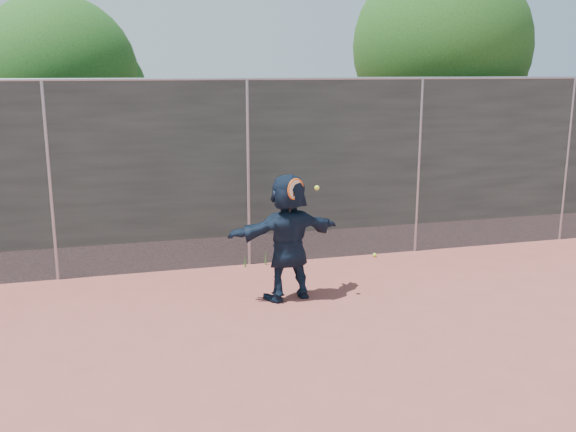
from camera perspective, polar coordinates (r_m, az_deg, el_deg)
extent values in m
plane|color=#9E4C42|center=(7.50, 2.20, -11.95)|extent=(80.00, 80.00, 0.00)
imported|color=#121F31|center=(8.86, 0.00, -1.87)|extent=(1.72, 0.81, 1.78)
sphere|color=#D6F336|center=(11.13, 7.71, -3.45)|extent=(0.07, 0.07, 0.07)
cube|color=#38423D|center=(10.29, -3.59, 5.08)|extent=(20.00, 0.04, 2.50)
cube|color=slate|center=(10.60, -3.48, -2.98)|extent=(20.00, 0.03, 0.50)
cylinder|color=gray|center=(10.19, -3.69, 12.06)|extent=(20.00, 0.05, 0.05)
cylinder|color=gray|center=(10.16, -20.39, 2.76)|extent=(0.06, 0.06, 3.00)
cylinder|color=gray|center=(10.32, -3.57, 3.71)|extent=(0.06, 0.06, 3.00)
cylinder|color=gray|center=(11.31, 11.52, 4.28)|extent=(0.06, 0.06, 3.00)
cylinder|color=gray|center=(12.94, 23.52, 4.53)|extent=(0.06, 0.06, 3.00)
torus|color=orange|center=(8.53, 0.68, 2.41)|extent=(0.27, 0.16, 0.29)
cylinder|color=beige|center=(8.53, 0.68, 2.41)|extent=(0.22, 0.13, 0.25)
cylinder|color=black|center=(8.57, 0.32, 1.10)|extent=(0.09, 0.13, 0.33)
sphere|color=#D6F336|center=(8.69, 2.59, 2.51)|extent=(0.07, 0.07, 0.07)
cylinder|color=#382314|center=(13.96, 12.96, 5.00)|extent=(0.28, 0.28, 2.60)
sphere|color=#23561C|center=(13.84, 13.45, 14.42)|extent=(3.60, 3.60, 3.60)
sphere|color=#23561C|center=(14.36, 15.57, 12.80)|extent=(2.52, 2.52, 2.52)
cylinder|color=#382314|center=(13.18, -19.20, 3.26)|extent=(0.28, 0.28, 2.20)
sphere|color=#23561C|center=(13.01, -19.84, 11.64)|extent=(3.00, 3.00, 3.00)
sphere|color=#23561C|center=(13.19, -17.04, 10.54)|extent=(2.10, 2.10, 2.10)
cone|color=#387226|center=(10.57, -2.00, -3.68)|extent=(0.03, 0.03, 0.26)
cone|color=#387226|center=(10.65, -0.46, -3.43)|extent=(0.03, 0.03, 0.30)
cone|color=#387226|center=(10.49, -3.84, -3.96)|extent=(0.03, 0.03, 0.22)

